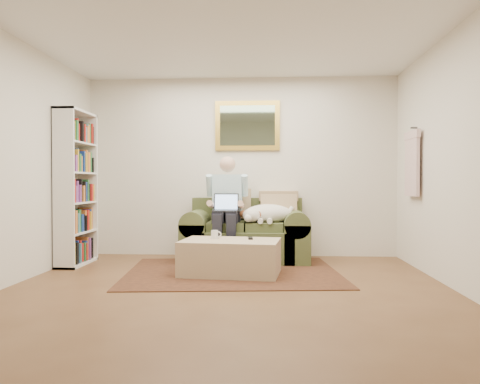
# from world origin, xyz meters

# --- Properties ---
(room_shell) EXTENTS (4.51, 5.00, 2.61)m
(room_shell) POSITION_xyz_m (0.00, 0.35, 1.30)
(room_shell) COLOR brown
(room_shell) RESTS_ON ground
(rug) EXTENTS (2.66, 2.21, 0.01)m
(rug) POSITION_xyz_m (-0.02, 1.18, 0.01)
(rug) COLOR #311D13
(rug) RESTS_ON room_shell
(sofa) EXTENTS (1.70, 0.86, 1.02)m
(sofa) POSITION_xyz_m (0.10, 2.04, 0.29)
(sofa) COLOR #546435
(sofa) RESTS_ON room_shell
(seated_man) EXTENTS (0.56, 0.80, 1.43)m
(seated_man) POSITION_xyz_m (-0.16, 1.88, 0.72)
(seated_man) COLOR #8CCCD8
(seated_man) RESTS_ON sofa
(laptop) EXTENTS (0.33, 0.26, 0.24)m
(laptop) POSITION_xyz_m (-0.16, 1.81, 0.75)
(laptop) COLOR black
(laptop) RESTS_ON seated_man
(sleeping_dog) EXTENTS (0.70, 0.44, 0.26)m
(sleeping_dog) POSITION_xyz_m (0.40, 1.95, 0.65)
(sleeping_dog) COLOR white
(sleeping_dog) RESTS_ON sofa
(ottoman) EXTENTS (1.18, 0.82, 0.40)m
(ottoman) POSITION_xyz_m (-0.03, 1.03, 0.20)
(ottoman) COLOR tan
(ottoman) RESTS_ON room_shell
(coffee_mug) EXTENTS (0.08, 0.08, 0.10)m
(coffee_mug) POSITION_xyz_m (-0.23, 1.14, 0.45)
(coffee_mug) COLOR white
(coffee_mug) RESTS_ON ottoman
(tv_remote) EXTENTS (0.06, 0.15, 0.02)m
(tv_remote) POSITION_xyz_m (0.20, 1.13, 0.41)
(tv_remote) COLOR black
(tv_remote) RESTS_ON ottoman
(bookshelf) EXTENTS (0.28, 0.80, 2.00)m
(bookshelf) POSITION_xyz_m (-2.10, 1.60, 1.00)
(bookshelf) COLOR white
(bookshelf) RESTS_ON room_shell
(wall_mirror) EXTENTS (0.94, 0.04, 0.72)m
(wall_mirror) POSITION_xyz_m (0.10, 2.47, 1.90)
(wall_mirror) COLOR gold
(wall_mirror) RESTS_ON room_shell
(hanging_shirt) EXTENTS (0.06, 0.52, 0.90)m
(hanging_shirt) POSITION_xyz_m (2.19, 1.60, 1.35)
(hanging_shirt) COLOR beige
(hanging_shirt) RESTS_ON room_shell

